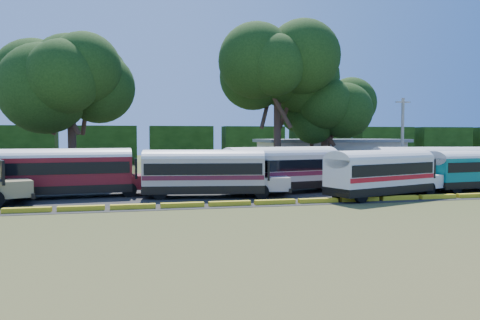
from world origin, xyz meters
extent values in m
plane|color=#304D19|center=(0.00, 0.00, 0.00)|extent=(160.00, 160.00, 0.00)
cube|color=black|center=(1.00, 12.00, 0.01)|extent=(64.00, 24.00, 0.02)
cube|color=yellow|center=(-13.50, 1.00, 0.15)|extent=(2.70, 0.45, 0.30)
cube|color=yellow|center=(-10.50, 1.00, 0.15)|extent=(2.70, 0.45, 0.30)
cube|color=yellow|center=(-7.50, 1.00, 0.15)|extent=(2.70, 0.45, 0.30)
cube|color=yellow|center=(-4.50, 1.00, 0.15)|extent=(2.70, 0.45, 0.30)
cube|color=yellow|center=(-1.50, 1.00, 0.15)|extent=(2.70, 0.45, 0.30)
cube|color=yellow|center=(1.50, 1.00, 0.15)|extent=(2.70, 0.45, 0.30)
cube|color=yellow|center=(4.50, 1.00, 0.15)|extent=(2.70, 0.45, 0.30)
cube|color=yellow|center=(7.50, 1.00, 0.15)|extent=(2.70, 0.45, 0.30)
cube|color=yellow|center=(10.50, 1.00, 0.15)|extent=(2.70, 0.45, 0.30)
cube|color=yellow|center=(13.50, 1.00, 0.15)|extent=(2.70, 0.45, 0.30)
cube|color=yellow|center=(16.50, 1.00, 0.15)|extent=(2.70, 0.45, 0.30)
cube|color=#BAB6AA|center=(18.00, 30.00, 1.80)|extent=(18.00, 8.00, 3.60)
cube|color=slate|center=(18.00, 30.00, 3.80)|extent=(19.00, 9.00, 0.40)
cube|color=black|center=(-24.00, 48.00, 3.00)|extent=(10.00, 4.00, 6.00)
cube|color=black|center=(-12.00, 48.00, 3.00)|extent=(10.00, 4.00, 6.00)
cube|color=black|center=(0.00, 48.00, 3.00)|extent=(10.00, 4.00, 6.00)
cube|color=black|center=(12.00, 48.00, 3.00)|extent=(10.00, 4.00, 6.00)
cube|color=black|center=(24.00, 48.00, 3.00)|extent=(10.00, 4.00, 6.00)
cube|color=black|center=(36.00, 48.00, 3.00)|extent=(10.00, 4.00, 6.00)
cube|color=black|center=(48.00, 48.00, 3.00)|extent=(10.00, 4.00, 6.00)
cube|color=#8F8255|center=(-15.05, 4.60, 1.06)|extent=(2.76, 3.02, 1.06)
cube|color=black|center=(-15.71, 4.35, 2.16)|extent=(1.07, 2.47, 1.54)
cube|color=black|center=(-14.16, 4.94, 0.62)|extent=(1.17, 2.64, 0.34)
cylinder|color=black|center=(-7.78, 6.62, 0.54)|extent=(1.09, 0.39, 1.07)
cylinder|color=black|center=(-7.98, 8.90, 0.54)|extent=(1.09, 0.39, 1.07)
cylinder|color=black|center=(-15.04, 6.00, 0.54)|extent=(1.09, 0.39, 1.07)
cylinder|color=black|center=(-15.23, 8.28, 0.54)|extent=(1.09, 0.39, 1.07)
cube|color=black|center=(-12.04, 7.41, 0.70)|extent=(8.97, 3.41, 0.59)
cube|color=maroon|center=(-12.04, 7.41, 1.96)|extent=(8.97, 3.41, 1.96)
cube|color=black|center=(-12.04, 7.41, 2.20)|extent=(8.63, 3.45, 0.82)
ellipsoid|color=silver|center=(-12.04, 7.41, 2.94)|extent=(8.97, 3.41, 1.20)
cube|color=maroon|center=(-6.71, 7.86, 1.02)|extent=(2.12, 2.51, 1.02)
cube|color=black|center=(-7.38, 7.80, 2.06)|extent=(0.37, 2.47, 1.47)
cube|color=black|center=(-5.80, 7.94, 0.59)|extent=(0.41, 2.63, 0.32)
cube|color=black|center=(-16.36, 7.04, 0.59)|extent=(0.41, 2.63, 0.32)
cylinder|color=black|center=(1.33, 3.65, 0.52)|extent=(1.07, 0.45, 1.04)
cylinder|color=black|center=(1.66, 5.85, 0.52)|extent=(1.07, 0.45, 1.04)
cylinder|color=black|center=(-5.68, 4.71, 0.52)|extent=(1.07, 0.45, 1.04)
cylinder|color=black|center=(-5.35, 6.92, 0.52)|extent=(1.07, 0.45, 1.04)
cube|color=black|center=(-2.53, 5.36, 0.68)|extent=(8.85, 3.86, 0.57)
cube|color=#BFB3A7|center=(-2.53, 5.36, 1.91)|extent=(8.85, 3.86, 1.91)
cube|color=black|center=(-2.53, 5.36, 2.14)|extent=(8.52, 3.87, 0.80)
cube|color=maroon|center=(-2.53, 5.36, 1.53)|extent=(8.77, 3.89, 0.31)
ellipsoid|color=silver|center=(-2.53, 5.36, 2.87)|extent=(8.85, 3.86, 1.17)
cube|color=#BFB3A7|center=(2.63, 4.58, 0.99)|extent=(2.20, 2.55, 0.99)
cube|color=black|center=(1.98, 4.68, 2.01)|extent=(0.51, 2.39, 1.43)
cube|color=black|center=(3.50, 4.45, 0.57)|extent=(0.57, 2.55, 0.31)
cube|color=black|center=(-6.70, 6.00, 0.57)|extent=(0.57, 2.55, 0.31)
cylinder|color=black|center=(8.02, 6.21, 0.54)|extent=(1.13, 0.53, 1.09)
cylinder|color=black|center=(7.51, 8.48, 0.54)|extent=(1.13, 0.53, 1.09)
cylinder|color=black|center=(0.80, 4.60, 0.54)|extent=(1.13, 0.53, 1.09)
cylinder|color=black|center=(0.29, 6.87, 0.54)|extent=(1.13, 0.53, 1.09)
cube|color=black|center=(3.62, 6.42, 0.71)|extent=(9.30, 4.59, 0.60)
cube|color=beige|center=(3.62, 6.42, 2.00)|extent=(9.30, 4.59, 1.99)
cube|color=black|center=(3.62, 6.42, 2.24)|extent=(8.96, 4.58, 0.84)
cube|color=maroon|center=(3.62, 6.42, 1.60)|extent=(9.22, 4.62, 0.33)
ellipsoid|color=silver|center=(3.62, 6.42, 2.99)|extent=(9.30, 4.59, 1.22)
cube|color=beige|center=(8.93, 7.60, 1.03)|extent=(2.43, 2.76, 1.03)
cube|color=black|center=(8.26, 7.45, 2.10)|extent=(0.70, 2.48, 1.49)
cube|color=black|center=(9.84, 7.80, 0.60)|extent=(0.77, 2.64, 0.33)
cube|color=black|center=(-0.68, 5.46, 0.60)|extent=(0.77, 2.64, 0.33)
cylinder|color=black|center=(13.93, 2.55, 0.52)|extent=(1.08, 0.61, 1.04)
cylinder|color=black|center=(13.21, 4.66, 0.52)|extent=(1.08, 0.61, 1.04)
cylinder|color=black|center=(7.24, 0.25, 0.52)|extent=(1.08, 0.61, 1.04)
cylinder|color=black|center=(6.51, 2.36, 0.52)|extent=(1.08, 0.61, 1.04)
cube|color=black|center=(9.73, 2.29, 0.68)|extent=(8.92, 5.23, 0.57)
cube|color=white|center=(9.73, 2.29, 1.91)|extent=(8.92, 5.23, 1.90)
cube|color=black|center=(9.73, 2.29, 2.14)|extent=(8.61, 5.18, 0.80)
cube|color=red|center=(9.73, 2.29, 1.53)|extent=(8.85, 5.24, 0.31)
ellipsoid|color=silver|center=(9.73, 2.29, 2.86)|extent=(8.92, 5.23, 1.17)
cube|color=white|center=(14.65, 3.98, 0.99)|extent=(2.51, 2.77, 0.99)
cube|color=black|center=(14.03, 3.76, 2.00)|extent=(0.92, 2.31, 1.43)
cube|color=black|center=(15.49, 4.26, 0.57)|extent=(1.00, 2.47, 0.31)
cube|color=black|center=(5.74, 0.92, 0.57)|extent=(1.00, 2.47, 0.31)
cylinder|color=black|center=(20.46, 6.41, 0.53)|extent=(1.10, 0.45, 1.07)
cylinder|color=black|center=(12.93, 5.22, 0.53)|extent=(1.10, 0.45, 1.07)
cylinder|color=black|center=(13.27, 7.48, 0.53)|extent=(1.10, 0.45, 1.07)
cube|color=black|center=(16.17, 5.90, 0.70)|extent=(9.07, 3.93, 0.59)
cube|color=silver|center=(16.17, 5.90, 1.96)|extent=(9.07, 3.93, 1.96)
cube|color=black|center=(16.17, 5.90, 2.20)|extent=(8.73, 3.94, 0.82)
cube|color=navy|center=(16.17, 5.90, 1.57)|extent=(8.99, 3.96, 0.32)
ellipsoid|color=silver|center=(16.17, 5.90, 2.94)|extent=(9.07, 3.93, 1.20)
cube|color=black|center=(11.89, 6.53, 0.59)|extent=(0.58, 2.62, 0.32)
cylinder|color=black|center=(16.66, 3.14, 0.49)|extent=(1.01, 0.40, 0.99)
cylinder|color=black|center=(16.40, 5.24, 0.49)|extent=(1.01, 0.40, 0.99)
cube|color=black|center=(19.37, 4.55, 0.64)|extent=(8.34, 3.47, 0.54)
cube|color=#0C7E7A|center=(19.37, 4.55, 1.81)|extent=(8.34, 3.47, 1.81)
cube|color=black|center=(19.37, 4.55, 2.03)|extent=(8.03, 3.49, 0.76)
ellipsoid|color=silver|center=(19.37, 4.55, 2.72)|extent=(8.34, 3.47, 1.11)
cube|color=black|center=(15.40, 4.05, 0.54)|extent=(0.48, 2.42, 0.30)
cylinder|color=#37251B|center=(-13.26, 19.69, 3.49)|extent=(0.80, 0.80, 6.99)
cylinder|color=#37251B|center=(-12.04, 20.13, 6.49)|extent=(1.29, 2.56, 4.00)
cylinder|color=#37251B|center=(-14.26, 20.52, 6.49)|extent=(1.99, 2.25, 4.00)
cylinder|color=#37251B|center=(-13.49, 18.41, 6.49)|extent=(2.60, 0.88, 4.00)
ellipsoid|color=black|center=(-13.26, 19.69, 10.23)|extent=(10.86, 10.86, 7.96)
cylinder|color=#37251B|center=(7.74, 20.55, 4.03)|extent=(0.80, 0.80, 8.05)
cylinder|color=#37251B|center=(8.96, 21.00, 7.48)|extent=(1.40, 2.87, 4.58)
cylinder|color=#37251B|center=(6.74, 21.39, 7.48)|extent=(2.20, 2.50, 4.58)
cylinder|color=#37251B|center=(7.51, 19.27, 7.48)|extent=(2.93, 0.94, 4.58)
ellipsoid|color=black|center=(7.74, 20.55, 11.72)|extent=(10.23, 10.23, 7.50)
cylinder|color=#37251B|center=(14.02, 22.46, 2.52)|extent=(0.80, 0.80, 5.04)
cylinder|color=#37251B|center=(15.25, 22.90, 4.68)|extent=(1.08, 1.99, 2.95)
cylinder|color=#37251B|center=(13.03, 23.29, 4.68)|extent=(1.59, 1.78, 2.95)
cylinder|color=#37251B|center=(13.80, 21.18, 4.68)|extent=(2.00, 0.77, 2.95)
ellipsoid|color=black|center=(14.02, 22.46, 7.51)|extent=(8.07, 8.07, 5.92)
cylinder|color=gray|center=(18.60, 13.77, 4.09)|extent=(0.30, 0.30, 8.19)
cube|color=gray|center=(18.60, 13.77, 7.78)|extent=(1.60, 0.12, 0.12)
camera|label=1|loc=(-7.36, -27.96, 4.47)|focal=35.00mm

